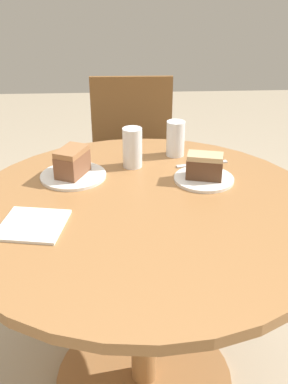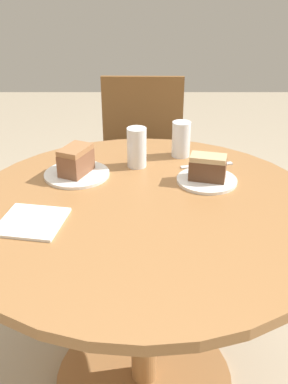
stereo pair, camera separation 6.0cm
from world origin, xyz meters
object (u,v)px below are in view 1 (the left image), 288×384
object	(u,v)px
chair	(132,165)
plate_near	(204,179)
glass_water	(175,141)
plate_far	(73,176)
cake_slice_near	(205,166)
cake_slice_far	(72,162)
glass_lemonade	(132,150)

from	to	relation	value
chair	plate_near	xyz separation A→B (m)	(0.21, -0.72, 0.27)
glass_water	plate_far	bearing A→B (deg)	-154.51
chair	plate_far	world-z (taller)	chair
plate_far	cake_slice_near	bearing A→B (deg)	-6.27
cake_slice_far	plate_far	bearing A→B (deg)	180.00
cake_slice_near	glass_lemonade	distance (m)	0.26
plate_near	plate_far	distance (m)	0.42
chair	glass_water	world-z (taller)	chair
cake_slice_near	glass_lemonade	size ratio (longest dim) A/B	0.92
cake_slice_near	glass_water	size ratio (longest dim) A/B	0.99
glass_lemonade	cake_slice_far	bearing A→B (deg)	-158.57
chair	glass_lemonade	xyz separation A→B (m)	(-0.01, -0.60, 0.32)
cake_slice_far	chair	bearing A→B (deg)	72.69
glass_lemonade	plate_near	bearing A→B (deg)	-28.67
cake_slice_near	glass_lemonade	world-z (taller)	glass_lemonade
plate_near	glass_lemonade	bearing A→B (deg)	151.33
glass_water	cake_slice_far	bearing A→B (deg)	-154.51
plate_near	glass_lemonade	world-z (taller)	glass_lemonade
plate_far	glass_water	xyz separation A→B (m)	(0.35, 0.17, 0.05)
chair	plate_near	distance (m)	0.80
plate_near	cake_slice_far	distance (m)	0.43
chair	cake_slice_near	distance (m)	0.82
plate_far	glass_water	bearing A→B (deg)	25.49
cake_slice_far	cake_slice_near	bearing A→B (deg)	-6.27
cake_slice_far	plate_near	bearing A→B (deg)	-6.27
plate_near	chair	bearing A→B (deg)	106.25
chair	glass_water	size ratio (longest dim) A/B	6.89
plate_far	glass_water	size ratio (longest dim) A/B	1.69
chair	cake_slice_near	xyz separation A→B (m)	(0.21, -0.72, 0.31)
glass_water	chair	bearing A→B (deg)	105.62
chair	plate_far	distance (m)	0.76
chair	glass_lemonade	size ratio (longest dim) A/B	6.40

